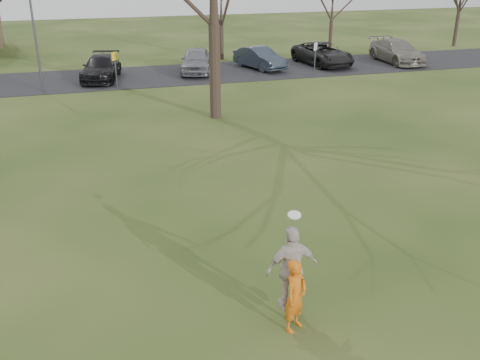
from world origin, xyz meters
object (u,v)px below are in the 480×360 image
car_3 (101,68)px  car_4 (196,60)px  player_defender (296,296)px  car_5 (260,58)px  lamp_post (32,18)px  catching_play (292,268)px  car_6 (323,54)px  car_7 (397,51)px

car_3 → car_4: car_4 is taller
player_defender → car_5: player_defender is taller
car_4 → car_3: bearing=-160.7°
player_defender → lamp_post: lamp_post is taller
catching_play → lamp_post: (-5.95, 22.47, 2.79)m
car_5 → catching_play: catching_play is taller
car_5 → car_6: (4.57, 0.13, 0.04)m
car_5 → lamp_post: 14.15m
car_3 → car_6: bearing=14.4°
player_defender → car_4: car_4 is taller
player_defender → car_3: 25.26m
catching_play → lamp_post: lamp_post is taller
car_6 → catching_play: size_ratio=2.53×
car_6 → catching_play: bearing=-122.9°
car_4 → lamp_post: size_ratio=0.72×
car_3 → lamp_post: bearing=-133.5°
car_5 → lamp_post: size_ratio=0.67×
player_defender → catching_play: (0.06, 0.38, 0.39)m
player_defender → lamp_post: (-5.89, 22.85, 3.18)m
car_5 → car_7: car_7 is taller
lamp_post → car_5: bearing=11.6°
player_defender → car_6: size_ratio=0.30×
car_5 → catching_play: size_ratio=2.02×
car_5 → car_4: bearing=162.0°
car_6 → lamp_post: lamp_post is taller
car_3 → car_6: 14.78m
car_4 → car_5: bearing=15.9°
car_3 → car_5: 10.21m
car_6 → catching_play: 28.12m
car_3 → car_7: car_7 is taller
lamp_post → car_3: bearing=34.6°
car_5 → player_defender: bearing=-125.4°
car_7 → car_6: bearing=174.0°
player_defender → car_4: size_ratio=0.35×
car_3 → lamp_post: size_ratio=0.77×
car_3 → car_6: car_6 is taller
car_6 → car_5: bearing=174.3°
car_5 → car_3: bearing=163.9°
car_4 → car_6: size_ratio=0.86×
car_3 → lamp_post: 5.15m
catching_play → lamp_post: bearing=104.8°
car_4 → lamp_post: bearing=-148.6°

